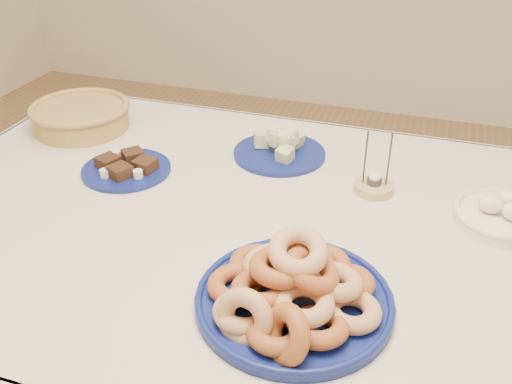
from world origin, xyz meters
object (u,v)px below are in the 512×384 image
(dining_table, at_px, (263,258))
(donut_platter, at_px, (293,291))
(wicker_basket, at_px, (81,115))
(candle_holder, at_px, (374,186))
(brownie_plate, at_px, (126,168))
(egg_bowl, at_px, (502,215))
(melon_plate, at_px, (280,146))

(dining_table, relative_size, donut_platter, 3.79)
(donut_platter, bearing_deg, wicker_basket, 145.25)
(candle_holder, bearing_deg, brownie_plate, -170.60)
(candle_holder, bearing_deg, wicker_basket, 173.90)
(brownie_plate, height_order, wicker_basket, wicker_basket)
(dining_table, xyz_separation_m, candle_holder, (0.21, 0.20, 0.12))
(dining_table, relative_size, brownie_plate, 5.78)
(wicker_basket, relative_size, candle_holder, 2.33)
(donut_platter, xyz_separation_m, wicker_basket, (-0.78, 0.54, 0.00))
(egg_bowl, bearing_deg, donut_platter, -131.66)
(brownie_plate, height_order, egg_bowl, egg_bowl)
(dining_table, bearing_deg, egg_bowl, 17.04)
(donut_platter, bearing_deg, dining_table, 118.13)
(donut_platter, xyz_separation_m, melon_plate, (-0.19, 0.56, -0.01))
(donut_platter, distance_m, wicker_basket, 0.95)
(egg_bowl, bearing_deg, candle_holder, 170.55)
(melon_plate, height_order, egg_bowl, melon_plate)
(dining_table, xyz_separation_m, brownie_plate, (-0.39, 0.10, 0.12))
(dining_table, height_order, wicker_basket, wicker_basket)
(donut_platter, height_order, egg_bowl, donut_platter)
(dining_table, xyz_separation_m, egg_bowl, (0.49, 0.15, 0.13))
(brownie_plate, bearing_deg, dining_table, -13.98)
(dining_table, distance_m, wicker_basket, 0.73)
(melon_plate, relative_size, candle_holder, 1.73)
(melon_plate, xyz_separation_m, brownie_plate, (-0.34, -0.21, -0.02))
(dining_table, xyz_separation_m, wicker_basket, (-0.65, 0.29, 0.15))
(candle_holder, xyz_separation_m, egg_bowl, (0.28, -0.05, 0.01))
(melon_plate, distance_m, wicker_basket, 0.60)
(melon_plate, distance_m, brownie_plate, 0.40)
(melon_plate, distance_m, candle_holder, 0.28)
(dining_table, bearing_deg, brownie_plate, 166.02)
(dining_table, height_order, melon_plate, melon_plate)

